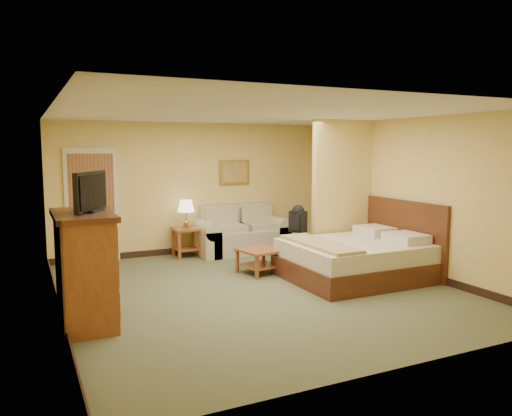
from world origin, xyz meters
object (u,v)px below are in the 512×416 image
dresser (85,268)px  bed (361,258)px  coffee_table (260,256)px  loveseat (242,237)px

dresser → bed: (4.29, 0.31, -0.35)m
coffee_table → bed: bearing=-35.5°
coffee_table → bed: size_ratio=0.34×
loveseat → coffee_table: loveseat is taller
coffee_table → loveseat: bearing=76.1°
coffee_table → dresser: 3.23m
loveseat → coffee_table: bearing=-103.9°
bed → dresser: bearing=-175.8°
loveseat → coffee_table: 1.77m
dresser → coffee_table: bearing=23.4°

